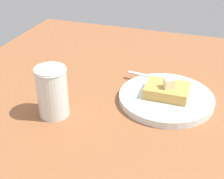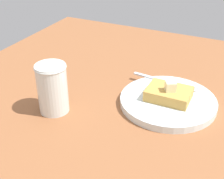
% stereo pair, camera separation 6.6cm
% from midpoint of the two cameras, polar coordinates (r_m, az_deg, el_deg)
% --- Properties ---
extents(table_surface, '(0.97, 0.97, 0.02)m').
position_cam_midpoint_polar(table_surface, '(0.70, 1.52, -3.67)').
color(table_surface, brown).
rests_on(table_surface, ground).
extents(plate, '(0.21, 0.21, 0.02)m').
position_cam_midpoint_polar(plate, '(0.71, 7.24, -1.54)').
color(plate, silver).
rests_on(plate, table_surface).
extents(toast_slice_center, '(0.07, 0.09, 0.02)m').
position_cam_midpoint_polar(toast_slice_center, '(0.70, 7.33, -0.24)').
color(toast_slice_center, gold).
rests_on(toast_slice_center, plate).
extents(butter_pat_primary, '(0.03, 0.03, 0.02)m').
position_cam_midpoint_polar(butter_pat_primary, '(0.68, 7.65, 1.08)').
color(butter_pat_primary, '#F4E8B1').
rests_on(butter_pat_primary, toast_slice_center).
extents(fork, '(0.03, 0.16, 0.00)m').
position_cam_midpoint_polar(fork, '(0.76, 7.06, 1.79)').
color(fork, silver).
rests_on(fork, plate).
extents(syrup_jar, '(0.07, 0.07, 0.11)m').
position_cam_midpoint_polar(syrup_jar, '(0.66, -13.66, -0.96)').
color(syrup_jar, '#351907').
rests_on(syrup_jar, table_surface).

